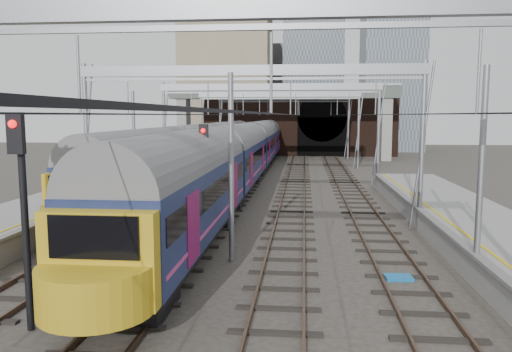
# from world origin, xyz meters

# --- Properties ---
(ground) EXTENTS (160.00, 160.00, 0.00)m
(ground) POSITION_xyz_m (0.00, 0.00, 0.00)
(ground) COLOR #38332D
(ground) RESTS_ON ground
(tracks) EXTENTS (14.40, 80.00, 0.22)m
(tracks) POSITION_xyz_m (0.00, 15.00, 0.02)
(tracks) COLOR #4C3828
(tracks) RESTS_ON ground
(overhead_line) EXTENTS (16.80, 80.00, 8.00)m
(overhead_line) POSITION_xyz_m (0.00, 21.49, 6.57)
(overhead_line) COLOR gray
(overhead_line) RESTS_ON ground
(retaining_wall) EXTENTS (28.00, 2.75, 9.00)m
(retaining_wall) POSITION_xyz_m (1.40, 51.93, 4.33)
(retaining_wall) COLOR black
(retaining_wall) RESTS_ON ground
(overbridge) EXTENTS (28.00, 3.00, 9.25)m
(overbridge) POSITION_xyz_m (0.00, 46.00, 7.27)
(overbridge) COLOR gray
(overbridge) RESTS_ON ground
(city_skyline) EXTENTS (37.50, 27.50, 60.00)m
(city_skyline) POSITION_xyz_m (2.73, 70.48, 17.09)
(city_skyline) COLOR tan
(city_skyline) RESTS_ON ground
(train_main) EXTENTS (2.84, 65.68, 4.87)m
(train_main) POSITION_xyz_m (-2.00, 27.25, 2.51)
(train_main) COLOR black
(train_main) RESTS_ON ground
(train_second) EXTENTS (2.76, 63.87, 4.76)m
(train_second) POSITION_xyz_m (-6.00, 33.85, 2.46)
(train_second) COLOR black
(train_second) RESTS_ON ground
(signal_near_left) EXTENTS (0.40, 0.49, 5.54)m
(signal_near_left) POSITION_xyz_m (-4.25, -4.57, 3.43)
(signal_near_left) COLOR black
(signal_near_left) RESTS_ON ground
(signal_near_centre) EXTENTS (0.36, 0.48, 5.12)m
(signal_near_centre) POSITION_xyz_m (-1.34, 3.69, 3.21)
(signal_near_centre) COLOR black
(signal_near_centre) RESTS_ON ground
(equip_cover_a) EXTENTS (1.12, 0.92, 0.11)m
(equip_cover_a) POSITION_xyz_m (-2.59, 6.13, 0.06)
(equip_cover_a) COLOR #176BB0
(equip_cover_a) RESTS_ON ground
(equip_cover_b) EXTENTS (0.98, 0.73, 0.11)m
(equip_cover_b) POSITION_xyz_m (-1.87, 3.72, 0.05)
(equip_cover_b) COLOR #176BB0
(equip_cover_b) RESTS_ON ground
(equip_cover_c) EXTENTS (0.94, 0.69, 0.11)m
(equip_cover_c) POSITION_xyz_m (5.88, 0.48, 0.05)
(equip_cover_c) COLOR #176BB0
(equip_cover_c) RESTS_ON ground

